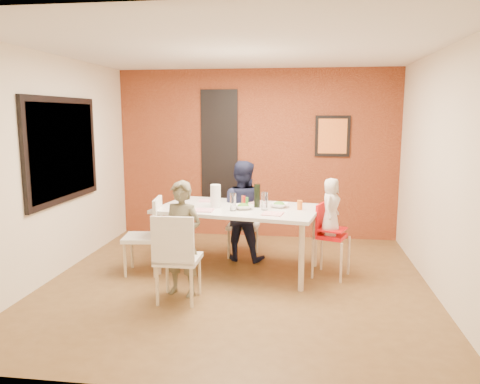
# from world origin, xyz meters

# --- Properties ---
(ground) EXTENTS (4.50, 4.50, 0.00)m
(ground) POSITION_xyz_m (0.00, 0.00, 0.00)
(ground) COLOR brown
(ground) RESTS_ON ground
(ceiling) EXTENTS (4.50, 4.50, 0.02)m
(ceiling) POSITION_xyz_m (0.00, 0.00, 2.70)
(ceiling) COLOR silver
(ceiling) RESTS_ON wall_back
(wall_back) EXTENTS (4.50, 0.02, 2.70)m
(wall_back) POSITION_xyz_m (0.00, 2.25, 1.35)
(wall_back) COLOR beige
(wall_back) RESTS_ON ground
(wall_front) EXTENTS (4.50, 0.02, 2.70)m
(wall_front) POSITION_xyz_m (0.00, -2.25, 1.35)
(wall_front) COLOR beige
(wall_front) RESTS_ON ground
(wall_left) EXTENTS (0.02, 4.50, 2.70)m
(wall_left) POSITION_xyz_m (-2.25, 0.00, 1.35)
(wall_left) COLOR beige
(wall_left) RESTS_ON ground
(wall_right) EXTENTS (0.02, 4.50, 2.70)m
(wall_right) POSITION_xyz_m (2.25, 0.00, 1.35)
(wall_right) COLOR beige
(wall_right) RESTS_ON ground
(brick_accent_wall) EXTENTS (4.50, 0.02, 2.70)m
(brick_accent_wall) POSITION_xyz_m (0.00, 2.23, 1.35)
(brick_accent_wall) COLOR maroon
(brick_accent_wall) RESTS_ON ground
(picture_window_frame) EXTENTS (0.05, 1.70, 1.30)m
(picture_window_frame) POSITION_xyz_m (-2.22, 0.20, 1.55)
(picture_window_frame) COLOR black
(picture_window_frame) RESTS_ON wall_left
(picture_window_pane) EXTENTS (0.02, 1.55, 1.15)m
(picture_window_pane) POSITION_xyz_m (-2.21, 0.20, 1.55)
(picture_window_pane) COLOR black
(picture_window_pane) RESTS_ON wall_left
(glassblock_strip) EXTENTS (0.55, 0.03, 1.70)m
(glassblock_strip) POSITION_xyz_m (-0.60, 2.21, 1.50)
(glassblock_strip) COLOR silver
(glassblock_strip) RESTS_ON wall_back
(glassblock_surround) EXTENTS (0.60, 0.03, 1.76)m
(glassblock_surround) POSITION_xyz_m (-0.60, 2.21, 1.50)
(glassblock_surround) COLOR black
(glassblock_surround) RESTS_ON wall_back
(art_print_frame) EXTENTS (0.54, 0.03, 0.64)m
(art_print_frame) POSITION_xyz_m (1.20, 2.21, 1.65)
(art_print_frame) COLOR black
(art_print_frame) RESTS_ON wall_back
(art_print_canvas) EXTENTS (0.44, 0.01, 0.54)m
(art_print_canvas) POSITION_xyz_m (1.20, 2.19, 1.65)
(art_print_canvas) COLOR orange
(art_print_canvas) RESTS_ON wall_back
(dining_table) EXTENTS (2.15, 1.44, 0.83)m
(dining_table) POSITION_xyz_m (-0.04, 0.47, 0.75)
(dining_table) COLOR silver
(dining_table) RESTS_ON ground
(chair_near) EXTENTS (0.45, 0.45, 0.97)m
(chair_near) POSITION_xyz_m (-0.54, -0.68, 0.54)
(chair_near) COLOR silver
(chair_near) RESTS_ON ground
(chair_far) EXTENTS (0.44, 0.44, 0.92)m
(chair_far) POSITION_xyz_m (-0.06, 1.17, 0.51)
(chair_far) COLOR white
(chair_far) RESTS_ON ground
(chair_left) EXTENTS (0.50, 0.50, 0.96)m
(chair_left) POSITION_xyz_m (-1.14, 0.22, 0.54)
(chair_left) COLOR silver
(chair_left) RESTS_ON ground
(high_chair) EXTENTS (0.48, 0.48, 0.91)m
(high_chair) POSITION_xyz_m (1.08, 0.40, 0.54)
(high_chair) COLOR red
(high_chair) RESTS_ON ground
(child_near) EXTENTS (0.53, 0.42, 1.28)m
(child_near) POSITION_xyz_m (-0.54, -0.44, 0.64)
(child_near) COLOR brown
(child_near) RESTS_ON ground
(child_far) EXTENTS (0.74, 0.62, 1.37)m
(child_far) POSITION_xyz_m (-0.06, 0.93, 0.69)
(child_far) COLOR black
(child_far) RESTS_ON ground
(toddler) EXTENTS (0.32, 0.39, 0.70)m
(toddler) POSITION_xyz_m (1.10, 0.39, 0.88)
(toddler) COLOR silver
(toddler) RESTS_ON high_chair
(plate_near_left) EXTENTS (0.24, 0.24, 0.01)m
(plate_near_left) POSITION_xyz_m (-0.43, 0.20, 0.83)
(plate_near_left) COLOR white
(plate_near_left) RESTS_ON dining_table
(plate_far_mid) EXTENTS (0.30, 0.30, 0.01)m
(plate_far_mid) POSITION_xyz_m (0.12, 0.82, 0.83)
(plate_far_mid) COLOR white
(plate_far_mid) RESTS_ON dining_table
(plate_near_right) EXTENTS (0.27, 0.27, 0.01)m
(plate_near_right) POSITION_xyz_m (0.41, 0.10, 0.83)
(plate_near_right) COLOR white
(plate_near_right) RESTS_ON dining_table
(plate_far_left) EXTENTS (0.22, 0.22, 0.01)m
(plate_far_left) POSITION_xyz_m (-0.54, 0.83, 0.83)
(plate_far_left) COLOR white
(plate_far_left) RESTS_ON dining_table
(salad_bowl_a) EXTENTS (0.29, 0.29, 0.06)m
(salad_bowl_a) POSITION_xyz_m (0.03, 0.35, 0.85)
(salad_bowl_a) COLOR white
(salad_bowl_a) RESTS_ON dining_table
(salad_bowl_b) EXTENTS (0.29, 0.29, 0.06)m
(salad_bowl_b) POSITION_xyz_m (0.47, 0.52, 0.85)
(salad_bowl_b) COLOR white
(salad_bowl_b) RESTS_ON dining_table
(wine_bottle) EXTENTS (0.08, 0.08, 0.30)m
(wine_bottle) POSITION_xyz_m (0.19, 0.50, 0.98)
(wine_bottle) COLOR black
(wine_bottle) RESTS_ON dining_table
(wine_glass_a) EXTENTS (0.08, 0.08, 0.22)m
(wine_glass_a) POSITION_xyz_m (-0.08, 0.24, 0.93)
(wine_glass_a) COLOR silver
(wine_glass_a) RESTS_ON dining_table
(wine_glass_b) EXTENTS (0.08, 0.08, 0.22)m
(wine_glass_b) POSITION_xyz_m (0.30, 0.34, 0.94)
(wine_glass_b) COLOR white
(wine_glass_b) RESTS_ON dining_table
(paper_towel_roll) EXTENTS (0.13, 0.13, 0.29)m
(paper_towel_roll) POSITION_xyz_m (-0.32, 0.41, 0.97)
(paper_towel_roll) COLOR white
(paper_towel_roll) RESTS_ON dining_table
(condiment_red) EXTENTS (0.04, 0.04, 0.15)m
(condiment_red) POSITION_xyz_m (0.03, 0.46, 0.90)
(condiment_red) COLOR red
(condiment_red) RESTS_ON dining_table
(condiment_green) EXTENTS (0.04, 0.04, 0.14)m
(condiment_green) POSITION_xyz_m (0.07, 0.42, 0.90)
(condiment_green) COLOR #307928
(condiment_green) RESTS_ON dining_table
(condiment_brown) EXTENTS (0.03, 0.03, 0.13)m
(condiment_brown) POSITION_xyz_m (-0.00, 0.56, 0.89)
(condiment_brown) COLOR brown
(condiment_brown) RESTS_ON dining_table
(sippy_cup) EXTENTS (0.07, 0.07, 0.12)m
(sippy_cup) POSITION_xyz_m (0.73, 0.42, 0.88)
(sippy_cup) COLOR orange
(sippy_cup) RESTS_ON dining_table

